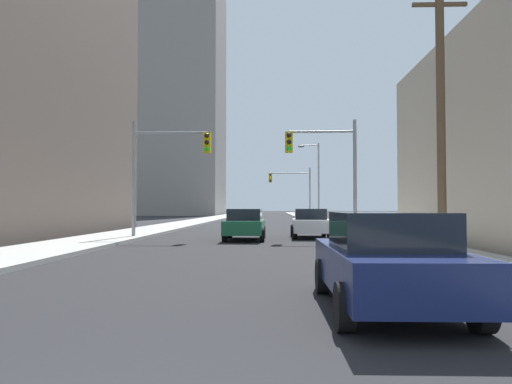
{
  "coord_description": "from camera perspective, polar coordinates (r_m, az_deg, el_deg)",
  "views": [
    {
      "loc": [
        1.48,
        -2.11,
        1.6
      ],
      "look_at": [
        0.0,
        38.7,
        2.94
      ],
      "focal_mm": 32.7,
      "sensor_mm": 36.0,
      "label": 1
    }
  ],
  "objects": [
    {
      "name": "sidewalk_left",
      "position": [
        52.77,
        -6.86,
        -3.52
      ],
      "size": [
        3.43,
        160.0,
        0.15
      ],
      "primitive_type": "cube",
      "color": "#9E9E99",
      "rests_on": "ground"
    },
    {
      "name": "sidewalk_right",
      "position": [
        52.4,
        7.82,
        -3.53
      ],
      "size": [
        3.43,
        160.0,
        0.15
      ],
      "primitive_type": "cube",
      "color": "#9E9E99",
      "rests_on": "ground"
    },
    {
      "name": "sedan_navy",
      "position": [
        7.62,
        15.73,
        -8.05
      ],
      "size": [
        1.95,
        4.21,
        1.52
      ],
      "color": "#141E4C",
      "rests_on": "ground"
    },
    {
      "name": "sedan_green",
      "position": [
        22.81,
        -1.35,
        -3.96
      ],
      "size": [
        1.95,
        4.24,
        1.52
      ],
      "color": "#195938",
      "rests_on": "ground"
    },
    {
      "name": "sedan_white",
      "position": [
        24.68,
        6.64,
        -3.79
      ],
      "size": [
        1.95,
        4.25,
        1.52
      ],
      "color": "white",
      "rests_on": "ground"
    },
    {
      "name": "traffic_signal_near_left",
      "position": [
        24.13,
        -10.78,
        3.99
      ],
      "size": [
        4.02,
        0.44,
        6.0
      ],
      "color": "gray",
      "rests_on": "ground"
    },
    {
      "name": "traffic_signal_near_right",
      "position": [
        23.67,
        8.39,
        4.04
      ],
      "size": [
        3.58,
        0.44,
        6.0
      ],
      "color": "gray",
      "rests_on": "ground"
    },
    {
      "name": "traffic_signal_far_right",
      "position": [
        51.82,
        4.39,
        0.88
      ],
      "size": [
        4.67,
        0.44,
        6.0
      ],
      "color": "gray",
      "rests_on": "ground"
    },
    {
      "name": "utility_pole_right",
      "position": [
        16.9,
        21.66,
        10.43
      ],
      "size": [
        2.2,
        0.28,
        9.77
      ],
      "color": "brown",
      "rests_on": "ground"
    },
    {
      "name": "street_lamp_right",
      "position": [
        43.14,
        7.29,
        1.98
      ],
      "size": [
        1.97,
        0.32,
        7.5
      ],
      "color": "gray",
      "rests_on": "ground"
    },
    {
      "name": "building_left_far_tower",
      "position": [
        98.95,
        -8.59,
        11.24
      ],
      "size": [
        14.76,
        19.62,
        48.03
      ],
      "primitive_type": "cube",
      "color": "gray",
      "rests_on": "ground"
    }
  ]
}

